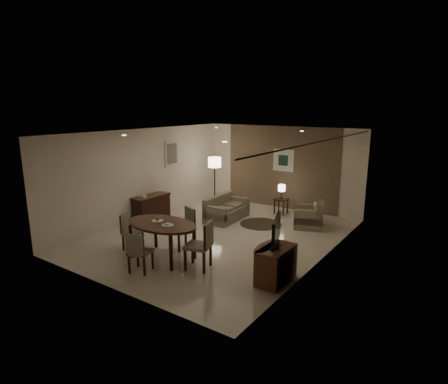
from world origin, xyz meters
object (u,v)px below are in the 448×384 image
Objects in this scene: dining_table at (163,241)px; floor_lamp at (215,182)px; console_desk at (152,208)px; sofa at (227,208)px; tv_cabinet at (276,265)px; chair_near at (140,252)px; chair_right at (198,245)px; chair_far at (182,229)px; chair_left at (133,232)px; side_table at (281,206)px; armchair at (309,214)px.

floor_lamp is (-1.61, 4.18, 0.43)m from dining_table.
sofa is (1.82, 1.31, -0.02)m from console_desk.
console_desk is at bearing 162.95° from tv_cabinet.
console_desk is at bearing -65.34° from chair_near.
chair_far is at bearing -141.62° from chair_right.
sofa is at bearing 98.05° from dining_table.
tv_cabinet is at bearing -41.85° from floor_lamp.
chair_left is at bearing -81.45° from floor_lamp.
tv_cabinet is at bearing -172.13° from chair_near.
console_desk reaches higher than tv_cabinet.
side_table is at bearing 44.19° from console_desk.
armchair is at bearing -31.49° from side_table.
chair_right is 4.02m from armchair.
side_table is 2.35m from floor_lamp.
tv_cabinet is at bearing -104.55° from chair_left.
chair_left reaches higher than tv_cabinet.
armchair is at bearing 65.03° from dining_table.
console_desk is at bearing 122.42° from sofa.
chair_near is 1.34m from chair_left.
side_table is at bearing 101.52° from chair_far.
tv_cabinet is 0.93× the size of chair_far.
console_desk is 5.11m from tv_cabinet.
side_table is at bearing 13.29° from floor_lamp.
side_table is at bearing 115.02° from tv_cabinet.
chair_left is at bearing -52.56° from chair_near.
console_desk is 3.58m from chair_near.
chair_left is 4.84m from armchair.
dining_table is 0.77m from chair_near.
armchair is at bearing -127.31° from chair_near.
sofa is 1.83m from side_table.
chair_far is 3.82m from floor_lamp.
chair_far is at bearing -65.72° from floor_lamp.
tv_cabinet is at bearing 14.01° from chair_far.
chair_left reaches higher than side_table.
sofa is at bearing 35.66° from console_desk.
chair_far is 2.01× the size of side_table.
floor_lamp is at bearing -113.44° from armchair.
tv_cabinet is 1.06× the size of chair_left.
tv_cabinet is 0.54× the size of floor_lamp.
dining_table is at bearing -68.96° from floor_lamp.
console_desk is at bearing -137.64° from chair_right.
dining_table is 4.50m from floor_lamp.
chair_right reaches higher than dining_table.
chair_near is at bearing -63.16° from chair_far.
chair_far is at bearing -49.79° from armchair.
sofa is at bearing -125.32° from side_table.
armchair is (2.29, 0.74, 0.01)m from sofa.
console_desk is at bearing -106.40° from floor_lamp.
floor_lamp reaches higher than chair_right.
dining_table is 1.70× the size of chair_right.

